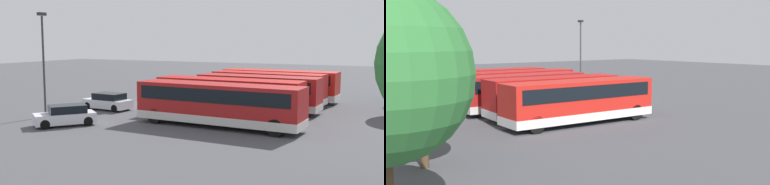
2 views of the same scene
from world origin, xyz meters
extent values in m
plane|color=#47474C|center=(0.00, 0.00, 0.00)|extent=(140.00, 140.00, 0.00)
cube|color=red|center=(-7.14, 9.58, 1.65)|extent=(2.95, 11.00, 2.60)
cube|color=silver|center=(-7.14, 9.58, 0.62)|extent=(2.99, 11.04, 0.55)
cube|color=black|center=(-7.14, 9.58, 2.25)|extent=(2.98, 10.20, 0.90)
cube|color=black|center=(-7.34, 4.09, 2.25)|extent=(2.25, 0.14, 1.10)
cylinder|color=black|center=(-6.17, 5.48, 0.55)|extent=(0.34, 1.11, 1.10)
cylinder|color=black|center=(-8.41, 5.56, 0.55)|extent=(0.34, 1.11, 1.10)
cylinder|color=black|center=(-5.87, 13.59, 0.55)|extent=(0.34, 1.11, 1.10)
cylinder|color=black|center=(-8.11, 13.67, 0.55)|extent=(0.34, 1.11, 1.10)
cube|color=#B71411|center=(-3.80, 9.43, 1.65)|extent=(3.22, 10.28, 2.60)
cube|color=silver|center=(-3.80, 9.43, 0.62)|extent=(3.26, 10.32, 0.55)
cube|color=black|center=(-3.80, 9.43, 2.25)|extent=(3.23, 9.49, 0.90)
cube|color=black|center=(-4.14, 4.34, 2.25)|extent=(2.25, 0.21, 1.10)
cylinder|color=black|center=(-2.92, 5.69, 0.55)|extent=(0.37, 1.12, 1.10)
cylinder|color=black|center=(-5.17, 5.84, 0.55)|extent=(0.37, 1.12, 1.10)
cylinder|color=black|center=(-2.44, 13.01, 0.55)|extent=(0.37, 1.12, 1.10)
cylinder|color=black|center=(-4.68, 13.16, 0.55)|extent=(0.37, 1.12, 1.10)
cube|color=#A51919|center=(-0.14, 9.76, 1.65)|extent=(2.82, 10.16, 2.60)
cube|color=silver|center=(-0.14, 9.76, 0.62)|extent=(2.86, 10.20, 0.55)
cube|color=black|center=(-0.14, 9.76, 2.25)|extent=(2.86, 9.36, 0.90)
cube|color=black|center=(-0.27, 4.68, 2.25)|extent=(2.25, 0.12, 1.10)
cylinder|color=black|center=(0.89, 6.08, 0.55)|extent=(0.33, 1.11, 1.10)
cylinder|color=black|center=(-1.36, 6.14, 0.55)|extent=(0.33, 1.11, 1.10)
cylinder|color=black|center=(1.08, 13.37, 0.55)|extent=(0.33, 1.11, 1.10)
cylinder|color=black|center=(-1.16, 13.43, 0.55)|extent=(0.33, 1.11, 1.10)
cube|color=#B71411|center=(3.61, 8.66, 1.65)|extent=(2.75, 11.37, 2.60)
cube|color=silver|center=(3.61, 8.66, 0.62)|extent=(2.79, 11.41, 0.55)
cube|color=black|center=(3.61, 8.66, 2.25)|extent=(2.80, 10.57, 0.90)
cube|color=black|center=(3.51, 2.97, 2.25)|extent=(2.25, 0.10, 1.10)
cylinder|color=black|center=(4.66, 4.38, 0.55)|extent=(0.32, 1.11, 1.10)
cylinder|color=black|center=(2.41, 4.42, 0.55)|extent=(0.32, 1.11, 1.10)
cylinder|color=black|center=(4.81, 12.90, 0.55)|extent=(0.32, 1.11, 1.10)
cylinder|color=black|center=(2.56, 12.94, 0.55)|extent=(0.32, 1.11, 1.10)
cube|color=#A51919|center=(7.39, 9.48, 1.65)|extent=(2.97, 11.74, 2.60)
cube|color=silver|center=(7.39, 9.48, 0.62)|extent=(3.01, 11.79, 0.55)
cube|color=black|center=(7.39, 9.48, 2.25)|extent=(3.00, 10.95, 0.90)
cube|color=black|center=(7.18, 3.62, 2.25)|extent=(2.25, 0.14, 1.10)
cylinder|color=black|center=(8.35, 5.01, 0.55)|extent=(0.34, 1.11, 1.10)
cylinder|color=black|center=(6.10, 5.09, 0.55)|extent=(0.34, 1.11, 1.10)
cylinder|color=black|center=(8.67, 13.86, 0.55)|extent=(0.34, 1.11, 1.10)
cylinder|color=black|center=(6.43, 13.95, 0.55)|extent=(0.34, 1.11, 1.10)
cube|color=silver|center=(4.86, -1.85, 0.53)|extent=(2.06, 4.27, 0.70)
cube|color=black|center=(4.87, -1.65, 1.15)|extent=(1.80, 2.60, 0.55)
cylinder|color=black|center=(5.56, -3.38, 0.32)|extent=(0.26, 0.65, 0.64)
cylinder|color=black|center=(3.97, -3.28, 0.32)|extent=(0.26, 0.65, 0.64)
cylinder|color=black|center=(5.75, -0.43, 0.32)|extent=(0.26, 0.65, 0.64)
cylinder|color=black|center=(4.16, -0.32, 0.32)|extent=(0.26, 0.65, 0.64)
cube|color=silver|center=(11.82, -0.13, 0.53)|extent=(4.32, 3.88, 0.70)
cube|color=black|center=(11.66, -0.01, 1.15)|extent=(2.93, 2.78, 0.55)
cylinder|color=black|center=(13.44, -0.35, 0.32)|extent=(0.64, 0.56, 0.64)
cylinder|color=black|center=(12.47, -1.63, 0.32)|extent=(0.64, 0.56, 0.64)
cylinder|color=black|center=(11.16, 1.37, 0.32)|extent=(0.64, 0.56, 0.64)
cylinder|color=black|center=(10.20, 0.10, 0.32)|extent=(0.64, 0.56, 0.64)
cylinder|color=#38383D|center=(9.92, -3.85, 3.83)|extent=(0.16, 0.16, 7.66)
cube|color=#262628|center=(9.92, -3.85, 7.81)|extent=(0.70, 0.30, 0.24)
camera|label=1|loc=(34.65, 21.49, 5.94)|focal=41.47mm
camera|label=2|loc=(-30.66, 27.94, 5.57)|focal=41.90mm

